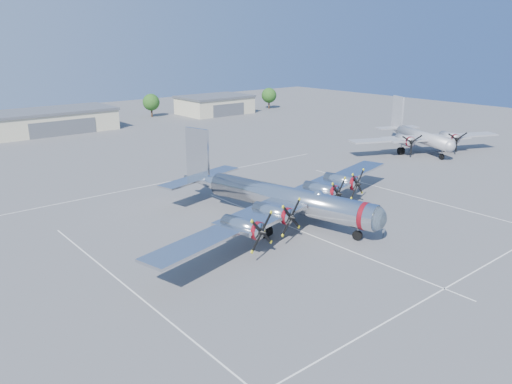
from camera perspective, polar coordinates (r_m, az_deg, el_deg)
ground at (r=61.55m, az=2.84°, el=-3.54°), size 260.00×260.00×0.00m
parking_lines at (r=60.36m, az=3.96°, el=-3.99°), size 60.00×50.08×0.01m
hangar_center at (r=131.64m, az=-22.22°, el=7.57°), size 28.60×14.60×5.40m
hangar_east at (r=152.93m, az=-4.74°, el=9.93°), size 20.60×14.60×5.40m
tree_east at (r=148.51m, az=-11.89°, el=10.00°), size 4.80×4.80×6.64m
tree_far_east at (r=163.50m, az=1.50°, el=10.98°), size 4.80×4.80×6.64m
main_bomber_b29 at (r=62.46m, az=2.52°, el=-3.23°), size 52.06×41.29×10.18m
twin_engine_east at (r=105.59m, az=18.14°, el=4.41°), size 38.21×33.69×10.04m
info_placard at (r=58.40m, az=14.36°, el=-4.44°), size 0.57×0.17×1.10m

